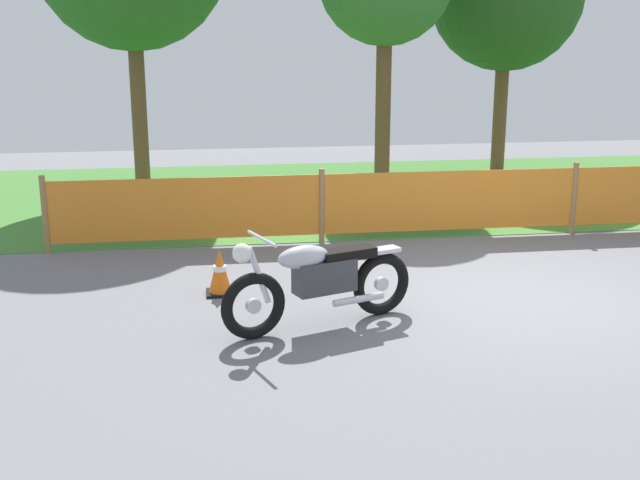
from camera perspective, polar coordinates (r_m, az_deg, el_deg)
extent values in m
cube|color=slate|center=(9.40, 13.92, -4.00)|extent=(24.00, 24.00, 0.02)
cube|color=#427A33|center=(14.98, 5.26, 3.39)|extent=(24.00, 6.71, 0.01)
cylinder|color=#997547|center=(11.37, -18.75, 1.69)|extent=(0.08, 0.08, 1.05)
cylinder|color=#997547|center=(11.30, 0.11, 2.41)|extent=(0.08, 0.08, 1.05)
cylinder|color=#997547|center=(12.39, 17.39, 2.83)|extent=(0.08, 0.08, 1.05)
cube|color=orange|center=(11.17, -9.36, 2.18)|extent=(3.64, 0.02, 0.85)
cube|color=orange|center=(11.71, 9.16, 2.75)|extent=(3.64, 0.02, 0.85)
cylinder|color=brown|center=(15.42, -12.59, 9.07)|extent=(0.28, 0.28, 3.01)
cylinder|color=brown|center=(15.09, 4.44, 9.15)|extent=(0.28, 0.28, 2.95)
cylinder|color=brown|center=(17.40, 12.52, 8.85)|extent=(0.28, 0.28, 2.51)
torus|color=black|center=(7.88, -4.70, -4.63)|extent=(0.67, 0.34, 0.67)
cylinder|color=silver|center=(7.88, -4.70, -4.63)|extent=(0.16, 0.11, 0.15)
torus|color=black|center=(8.53, 4.33, -3.09)|extent=(0.67, 0.34, 0.67)
cylinder|color=silver|center=(8.53, 4.33, -3.09)|extent=(0.16, 0.11, 0.15)
cube|color=#38383D|center=(8.14, 0.32, -2.53)|extent=(0.67, 0.45, 0.33)
ellipsoid|color=#B7B7C1|center=(7.97, -1.19, -1.20)|extent=(0.60, 0.42, 0.23)
cube|color=black|center=(8.21, 1.92, -0.95)|extent=(0.63, 0.41, 0.10)
cube|color=silver|center=(8.43, 4.38, -0.72)|extent=(0.41, 0.28, 0.04)
cylinder|color=silver|center=(7.81, -4.33, -2.46)|extent=(0.25, 0.14, 0.59)
sphere|color=white|center=(7.67, -5.50, -0.92)|extent=(0.24, 0.24, 0.19)
cylinder|color=silver|center=(7.72, -4.09, 0.09)|extent=(0.24, 0.60, 0.03)
cylinder|color=silver|center=(8.25, 2.72, -4.17)|extent=(0.56, 0.26, 0.07)
cube|color=black|center=(9.31, -7.00, -3.69)|extent=(0.32, 0.32, 0.03)
cone|color=orange|center=(9.23, -7.05, -2.13)|extent=(0.26, 0.26, 0.50)
cylinder|color=white|center=(9.22, -7.06, -1.98)|extent=(0.15, 0.15, 0.06)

